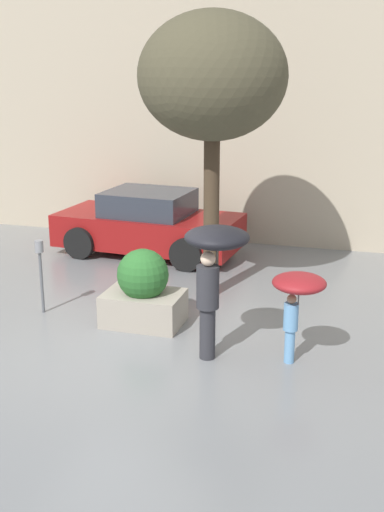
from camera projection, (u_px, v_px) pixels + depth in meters
name	position (u px, v px, depth m)	size (l,w,h in m)	color
ground_plane	(125.00, 351.00, 9.45)	(40.00, 40.00, 0.00)	slate
building_facade	(229.00, 112.00, 14.56)	(18.00, 0.30, 6.00)	#B7A88E
planter_box	(143.00, 292.00, 10.29)	(1.26, 0.86, 1.26)	#9E9384
person_adult	(214.00, 258.00, 8.86)	(0.91, 0.91, 1.92)	#2D2D33
person_child	(298.00, 291.00, 8.76)	(0.74, 0.74, 1.32)	#669ED1
parked_car_near	(149.00, 225.00, 14.15)	(4.12, 2.23, 1.41)	maroon
street_tree	(213.00, 79.00, 10.69)	(2.52, 2.52, 4.93)	#423323
parking_meter	(40.00, 261.00, 10.66)	(0.14, 0.14, 1.27)	#595B60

